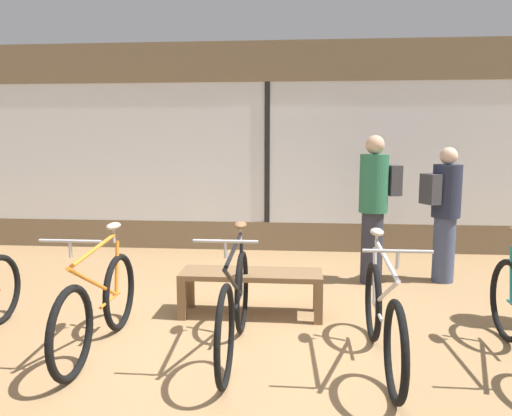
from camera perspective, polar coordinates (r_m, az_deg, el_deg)
The scene contains 8 objects.
ground_plane at distance 4.41m, azimuth -1.99°, elevation -15.46°, with size 24.00×24.00×0.00m, color #99754C.
shop_back_wall at distance 7.73m, azimuth 1.30°, elevation 7.12°, with size 12.00×0.08×3.20m.
bicycle_left at distance 4.39m, azimuth -17.56°, elevation -10.61°, with size 0.46×1.69×1.03m.
bicycle_center at distance 4.11m, azimuth -2.46°, elevation -11.15°, with size 0.46×1.77×1.05m.
bicycle_right at distance 4.06m, azimuth 14.28°, elevation -12.07°, with size 0.46×1.73×1.03m.
display_bench at distance 4.99m, azimuth -0.55°, elevation -8.17°, with size 1.40×0.44×0.45m.
customer_near_rack at distance 6.15m, azimuth 13.39°, elevation 0.44°, with size 0.54×0.41×1.79m.
customer_by_window at distance 6.45m, azimuth 20.74°, elevation -0.25°, with size 0.56×0.46×1.65m.
Camera 1 is at (0.50, -4.02, 1.76)m, focal length 35.00 mm.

